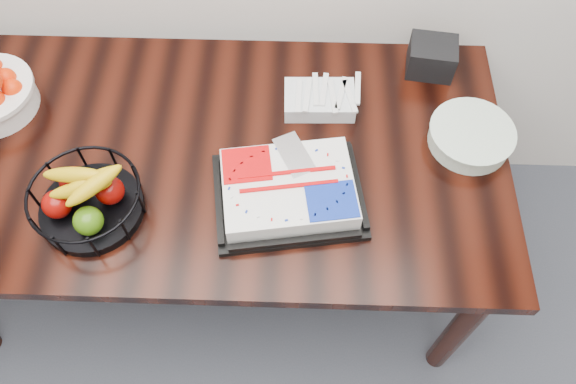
{
  "coord_description": "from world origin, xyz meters",
  "views": [
    {
      "loc": [
        0.3,
        1.07,
        2.07
      ],
      "look_at": [
        0.27,
        1.82,
        0.83
      ],
      "focal_mm": 35.0,
      "sensor_mm": 36.0,
      "label": 1
    }
  ],
  "objects_px": {
    "table": "(200,167)",
    "plate_stack": "(470,136)",
    "cake_tray": "(288,190)",
    "napkin_box": "(432,57)",
    "fruit_basket": "(87,199)"
  },
  "relations": [
    {
      "from": "table",
      "to": "plate_stack",
      "type": "height_order",
      "value": "plate_stack"
    },
    {
      "from": "cake_tray",
      "to": "napkin_box",
      "type": "height_order",
      "value": "napkin_box"
    },
    {
      "from": "napkin_box",
      "to": "fruit_basket",
      "type": "bearing_deg",
      "value": -150.01
    },
    {
      "from": "table",
      "to": "fruit_basket",
      "type": "height_order",
      "value": "fruit_basket"
    },
    {
      "from": "napkin_box",
      "to": "plate_stack",
      "type": "bearing_deg",
      "value": -73.19
    },
    {
      "from": "cake_tray",
      "to": "fruit_basket",
      "type": "height_order",
      "value": "fruit_basket"
    },
    {
      "from": "napkin_box",
      "to": "cake_tray",
      "type": "bearing_deg",
      "value": -131.14
    },
    {
      "from": "table",
      "to": "plate_stack",
      "type": "relative_size",
      "value": 7.37
    },
    {
      "from": "table",
      "to": "cake_tray",
      "type": "distance_m",
      "value": 0.34
    },
    {
      "from": "plate_stack",
      "to": "napkin_box",
      "type": "distance_m",
      "value": 0.3
    },
    {
      "from": "table",
      "to": "napkin_box",
      "type": "relative_size",
      "value": 12.64
    },
    {
      "from": "table",
      "to": "fruit_basket",
      "type": "distance_m",
      "value": 0.36
    },
    {
      "from": "plate_stack",
      "to": "table",
      "type": "bearing_deg",
      "value": -176.1
    },
    {
      "from": "fruit_basket",
      "to": "napkin_box",
      "type": "xyz_separation_m",
      "value": [
        0.95,
        0.55,
        -0.01
      ]
    },
    {
      "from": "napkin_box",
      "to": "table",
      "type": "bearing_deg",
      "value": -154.05
    }
  ]
}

